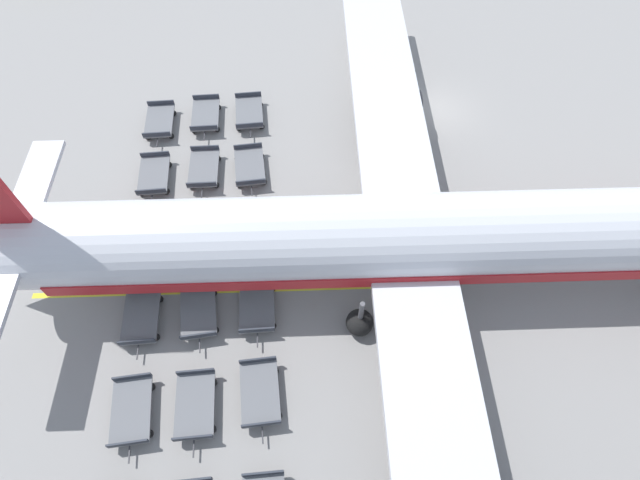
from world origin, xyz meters
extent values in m
plane|color=gray|center=(0.00, 0.00, 0.00)|extent=(500.00, 500.00, 0.00)
cylinder|color=silver|center=(12.00, -3.77, 3.72)|extent=(8.83, 40.80, 3.99)
cone|color=silver|center=(9.56, -23.93, 3.72)|extent=(4.34, 5.21, 3.79)
cube|color=silver|center=(9.66, -23.14, 4.32)|extent=(11.98, 3.00, 0.24)
cube|color=silver|center=(11.80, -5.38, 2.82)|extent=(42.56, 9.02, 0.44)
cylinder|color=#333338|center=(1.03, -3.68, 1.57)|extent=(2.58, 3.92, 2.15)
cube|color=red|center=(12.00, -3.77, 3.02)|extent=(8.43, 36.77, 0.72)
cylinder|color=#56565B|center=(14.38, -8.15, 1.70)|extent=(0.24, 0.24, 2.05)
sphere|color=black|center=(14.38, -8.15, 0.67)|extent=(1.34, 1.34, 1.34)
cylinder|color=#56565B|center=(8.63, -7.45, 1.70)|extent=(0.24, 0.24, 2.05)
sphere|color=black|center=(8.63, -7.45, 0.67)|extent=(1.34, 1.34, 1.34)
cube|color=slate|center=(-1.17, -18.01, 0.55)|extent=(3.05, 1.91, 0.10)
cube|color=#2D333D|center=(0.25, -18.11, 0.76)|extent=(0.20, 1.71, 0.32)
cube|color=#2D333D|center=(-2.60, -17.91, 0.76)|extent=(0.20, 1.71, 0.32)
cube|color=#333338|center=(0.64, -18.14, 0.43)|extent=(0.70, 0.11, 0.06)
sphere|color=black|center=(-0.20, -18.81, 0.18)|extent=(0.36, 0.36, 0.36)
sphere|color=black|center=(-0.10, -17.36, 0.18)|extent=(0.36, 0.36, 0.36)
sphere|color=black|center=(-2.25, -18.67, 0.18)|extent=(0.36, 0.36, 0.36)
sphere|color=black|center=(-2.15, -17.22, 0.18)|extent=(0.36, 0.36, 0.36)
cube|color=slate|center=(3.32, -18.24, 0.55)|extent=(3.02, 1.86, 0.10)
cube|color=#2D333D|center=(4.74, -18.32, 0.76)|extent=(0.17, 1.71, 0.32)
cube|color=#2D333D|center=(1.89, -18.16, 0.76)|extent=(0.17, 1.71, 0.32)
cube|color=#333338|center=(5.13, -18.34, 0.43)|extent=(0.70, 0.10, 0.06)
sphere|color=black|center=(4.30, -19.02, 0.18)|extent=(0.36, 0.36, 0.36)
sphere|color=black|center=(4.38, -17.57, 0.18)|extent=(0.36, 0.36, 0.36)
sphere|color=black|center=(2.25, -18.91, 0.18)|extent=(0.36, 0.36, 0.36)
sphere|color=black|center=(2.33, -17.46, 0.18)|extent=(0.36, 0.36, 0.36)
cube|color=slate|center=(7.66, -18.42, 0.55)|extent=(2.94, 1.71, 0.10)
cube|color=#2D333D|center=(9.08, -18.42, 0.76)|extent=(0.08, 1.71, 0.32)
cube|color=#2D333D|center=(6.23, -18.42, 0.76)|extent=(0.08, 1.71, 0.32)
cube|color=#333338|center=(9.47, -18.42, 0.43)|extent=(0.70, 0.06, 0.06)
sphere|color=black|center=(8.68, -19.14, 0.18)|extent=(0.36, 0.36, 0.36)
sphere|color=black|center=(8.68, -17.69, 0.18)|extent=(0.36, 0.36, 0.36)
sphere|color=black|center=(6.63, -19.14, 0.18)|extent=(0.36, 0.36, 0.36)
sphere|color=black|center=(6.63, -17.69, 0.18)|extent=(0.36, 0.36, 0.36)
cube|color=slate|center=(12.36, -18.60, 0.55)|extent=(3.04, 1.89, 0.10)
cube|color=#2D333D|center=(13.79, -18.69, 0.76)|extent=(0.19, 1.71, 0.32)
cube|color=#2D333D|center=(10.94, -18.51, 0.76)|extent=(0.19, 1.71, 0.32)
cube|color=#333338|center=(14.18, -18.72, 0.43)|extent=(0.70, 0.10, 0.06)
sphere|color=black|center=(13.34, -19.39, 0.18)|extent=(0.36, 0.36, 0.36)
sphere|color=black|center=(13.44, -17.94, 0.18)|extent=(0.36, 0.36, 0.36)
sphere|color=black|center=(11.29, -19.26, 0.18)|extent=(0.36, 0.36, 0.36)
sphere|color=black|center=(11.38, -17.81, 0.18)|extent=(0.36, 0.36, 0.36)
cube|color=slate|center=(16.88, -18.83, 0.55)|extent=(2.96, 1.74, 0.10)
cube|color=#2D333D|center=(18.31, -18.85, 0.76)|extent=(0.10, 1.71, 0.32)
cube|color=#2D333D|center=(15.45, -18.82, 0.76)|extent=(0.10, 1.71, 0.32)
cube|color=#333338|center=(18.70, -18.86, 0.43)|extent=(0.70, 0.07, 0.06)
sphere|color=black|center=(17.90, -19.57, 0.18)|extent=(0.36, 0.36, 0.36)
sphere|color=black|center=(17.91, -18.12, 0.18)|extent=(0.36, 0.36, 0.36)
sphere|color=black|center=(15.84, -19.55, 0.18)|extent=(0.36, 0.36, 0.36)
sphere|color=black|center=(15.86, -18.10, 0.18)|extent=(0.36, 0.36, 0.36)
cube|color=slate|center=(-1.31, -15.11, 0.55)|extent=(3.06, 1.93, 0.10)
cube|color=#2D333D|center=(0.11, -15.22, 0.76)|extent=(0.21, 1.71, 0.32)
cube|color=#2D333D|center=(-2.74, -15.00, 0.76)|extent=(0.21, 1.71, 0.32)
cube|color=#333338|center=(0.50, -15.25, 0.43)|extent=(0.70, 0.11, 0.06)
sphere|color=black|center=(-0.34, -15.91, 0.18)|extent=(0.36, 0.36, 0.36)
sphere|color=black|center=(-0.23, -14.46, 0.18)|extent=(0.36, 0.36, 0.36)
sphere|color=black|center=(-2.39, -15.75, 0.18)|extent=(0.36, 0.36, 0.36)
sphere|color=black|center=(-2.28, -14.31, 0.18)|extent=(0.36, 0.36, 0.36)
cube|color=slate|center=(3.25, -15.33, 0.55)|extent=(3.09, 1.98, 0.10)
cube|color=#2D333D|center=(4.67, -15.47, 0.76)|extent=(0.24, 1.71, 0.32)
cube|color=#2D333D|center=(1.83, -15.19, 0.76)|extent=(0.24, 1.71, 0.32)
cube|color=#333338|center=(5.06, -15.51, 0.43)|extent=(0.70, 0.13, 0.06)
sphere|color=black|center=(4.20, -16.15, 0.18)|extent=(0.36, 0.36, 0.36)
sphere|color=black|center=(4.34, -14.71, 0.18)|extent=(0.36, 0.36, 0.36)
sphere|color=black|center=(2.16, -15.96, 0.18)|extent=(0.36, 0.36, 0.36)
sphere|color=black|center=(2.30, -14.51, 0.18)|extent=(0.36, 0.36, 0.36)
cube|color=slate|center=(7.94, -15.55, 0.55)|extent=(2.95, 1.73, 0.10)
cube|color=#2D333D|center=(9.36, -15.53, 0.76)|extent=(0.09, 1.71, 0.32)
cube|color=#2D333D|center=(6.51, -15.56, 0.76)|extent=(0.09, 1.71, 0.32)
cube|color=#333338|center=(9.75, -15.53, 0.43)|extent=(0.70, 0.07, 0.06)
sphere|color=black|center=(8.97, -16.26, 0.18)|extent=(0.36, 0.36, 0.36)
sphere|color=black|center=(8.96, -14.81, 0.18)|extent=(0.36, 0.36, 0.36)
sphere|color=black|center=(6.91, -16.28, 0.18)|extent=(0.36, 0.36, 0.36)
sphere|color=black|center=(6.90, -14.83, 0.18)|extent=(0.36, 0.36, 0.36)
cube|color=slate|center=(12.49, -15.84, 0.55)|extent=(2.94, 1.72, 0.10)
cube|color=#2D333D|center=(13.92, -15.83, 0.76)|extent=(0.09, 1.71, 0.32)
cube|color=#2D333D|center=(11.06, -15.84, 0.76)|extent=(0.09, 1.71, 0.32)
cube|color=#333338|center=(14.31, -15.83, 0.43)|extent=(0.70, 0.06, 0.06)
sphere|color=black|center=(13.52, -16.56, 0.18)|extent=(0.36, 0.36, 0.36)
sphere|color=black|center=(13.51, -15.10, 0.18)|extent=(0.36, 0.36, 0.36)
sphere|color=black|center=(11.46, -16.57, 0.18)|extent=(0.36, 0.36, 0.36)
sphere|color=black|center=(11.46, -15.12, 0.18)|extent=(0.36, 0.36, 0.36)
cube|color=slate|center=(17.07, -16.07, 0.55)|extent=(3.03, 1.88, 0.10)
cube|color=#2D333D|center=(18.49, -16.16, 0.76)|extent=(0.18, 1.71, 0.32)
cube|color=#2D333D|center=(15.64, -15.98, 0.76)|extent=(0.18, 1.71, 0.32)
cube|color=#333338|center=(18.88, -16.18, 0.43)|extent=(0.70, 0.10, 0.06)
sphere|color=black|center=(18.05, -16.86, 0.18)|extent=(0.36, 0.36, 0.36)
sphere|color=black|center=(18.14, -15.41, 0.18)|extent=(0.36, 0.36, 0.36)
sphere|color=black|center=(16.00, -16.73, 0.18)|extent=(0.36, 0.36, 0.36)
sphere|color=black|center=(16.08, -15.28, 0.18)|extent=(0.36, 0.36, 0.36)
cube|color=#2D333D|center=(20.13, -16.25, 0.76)|extent=(0.17, 1.71, 0.32)
cube|color=slate|center=(-1.10, -12.32, 0.55)|extent=(3.01, 1.83, 0.10)
cube|color=#2D333D|center=(0.32, -12.38, 0.76)|extent=(0.15, 1.71, 0.32)
cube|color=#2D333D|center=(-2.53, -12.26, 0.76)|extent=(0.15, 1.71, 0.32)
cube|color=#333338|center=(0.71, -12.40, 0.43)|extent=(0.70, 0.09, 0.06)
sphere|color=black|center=(-0.11, -13.09, 0.18)|extent=(0.36, 0.36, 0.36)
sphere|color=black|center=(-0.05, -11.64, 0.18)|extent=(0.36, 0.36, 0.36)
sphere|color=black|center=(-2.16, -13.00, 0.18)|extent=(0.36, 0.36, 0.36)
sphere|color=black|center=(-2.10, -11.55, 0.18)|extent=(0.36, 0.36, 0.36)
cube|color=slate|center=(3.50, -12.63, 0.55)|extent=(2.96, 1.75, 0.10)
cube|color=#2D333D|center=(4.93, -12.66, 0.76)|extent=(0.11, 1.71, 0.32)
cube|color=#2D333D|center=(2.07, -12.61, 0.76)|extent=(0.11, 1.71, 0.32)
cube|color=#333338|center=(5.32, -12.66, 0.43)|extent=(0.70, 0.07, 0.06)
sphere|color=black|center=(4.52, -13.38, 0.18)|extent=(0.36, 0.36, 0.36)
sphere|color=black|center=(4.54, -11.92, 0.18)|extent=(0.36, 0.36, 0.36)
sphere|color=black|center=(2.46, -13.34, 0.18)|extent=(0.36, 0.36, 0.36)
sphere|color=black|center=(2.49, -11.89, 0.18)|extent=(0.36, 0.36, 0.36)
cube|color=slate|center=(7.93, -12.81, 0.55)|extent=(2.96, 1.76, 0.10)
cube|color=#2D333D|center=(9.36, -12.83, 0.76)|extent=(0.11, 1.71, 0.32)
cube|color=#2D333D|center=(6.51, -12.78, 0.76)|extent=(0.11, 1.71, 0.32)
cube|color=#333338|center=(9.75, -12.84, 0.43)|extent=(0.70, 0.07, 0.06)
sphere|color=black|center=(8.95, -13.55, 0.18)|extent=(0.36, 0.36, 0.36)
sphere|color=black|center=(8.97, -12.10, 0.18)|extent=(0.36, 0.36, 0.36)
sphere|color=black|center=(6.89, -13.52, 0.18)|extent=(0.36, 0.36, 0.36)
sphere|color=black|center=(6.92, -12.06, 0.18)|extent=(0.36, 0.36, 0.36)
cube|color=slate|center=(12.63, -12.96, 0.55)|extent=(3.06, 1.93, 0.10)
cube|color=#2D333D|center=(14.06, -13.07, 0.76)|extent=(0.21, 1.71, 0.32)
cube|color=#2D333D|center=(11.21, -12.85, 0.76)|extent=(0.21, 1.71, 0.32)
cube|color=#333338|center=(14.44, -13.10, 0.43)|extent=(0.70, 0.11, 0.06)
sphere|color=black|center=(13.60, -13.76, 0.18)|extent=(0.36, 0.36, 0.36)
sphere|color=black|center=(13.71, -12.32, 0.18)|extent=(0.36, 0.36, 0.36)
sphere|color=black|center=(11.55, -13.61, 0.18)|extent=(0.36, 0.36, 0.36)
sphere|color=black|center=(11.66, -12.16, 0.18)|extent=(0.36, 0.36, 0.36)
cube|color=slate|center=(16.96, -13.19, 0.55)|extent=(2.99, 1.80, 0.10)
cube|color=#2D333D|center=(18.39, -13.23, 0.76)|extent=(0.13, 1.71, 0.32)
cube|color=#2D333D|center=(15.53, -13.15, 0.76)|extent=(0.13, 1.71, 0.32)
cube|color=#333338|center=(18.77, -13.25, 0.43)|extent=(0.70, 0.08, 0.06)
sphere|color=black|center=(17.96, -13.95, 0.18)|extent=(0.36, 0.36, 0.36)
sphere|color=black|center=(18.01, -12.50, 0.18)|extent=(0.36, 0.36, 0.36)
sphere|color=black|center=(15.91, -13.88, 0.18)|extent=(0.36, 0.36, 0.36)
sphere|color=black|center=(15.95, -12.43, 0.18)|extent=(0.36, 0.36, 0.36)
cube|color=#2D333D|center=(20.32, -13.34, 0.76)|extent=(0.19, 1.71, 0.32)
cube|color=yellow|center=(11.38, -13.92, 0.00)|extent=(2.81, 20.83, 0.01)
camera|label=1|loc=(23.75, -11.51, 22.91)|focal=28.00mm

